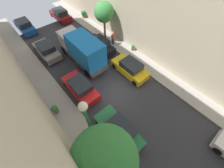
{
  "coord_description": "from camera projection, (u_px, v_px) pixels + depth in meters",
  "views": [
    {
      "loc": [
        -5.49,
        -5.62,
        11.52
      ],
      "look_at": [
        -0.03,
        0.65,
        0.5
      ],
      "focal_mm": 22.33,
      "sensor_mm": 36.0,
      "label": 1
    }
  ],
  "objects": [
    {
      "name": "potted_plant_0",
      "position": [
        84.0,
        14.0,
        21.88
      ],
      "size": [
        0.73,
        0.73,
        1.03
      ],
      "color": "brown",
      "rests_on": "sidewalk_right"
    },
    {
      "name": "street_tree_2",
      "position": [
        104.0,
        159.0,
        6.15
      ],
      "size": [
        3.1,
        3.1,
        6.04
      ],
      "color": "brown",
      "rests_on": "sidewalk_left"
    },
    {
      "name": "sidewalk_left",
      "position": [
        73.0,
        122.0,
        11.89
      ],
      "size": [
        2.0,
        44.0,
        0.15
      ],
      "primitive_type": "cube",
      "color": "gray",
      "rests_on": "ground"
    },
    {
      "name": "parked_car_right_4",
      "position": [
        60.0,
        15.0,
        21.69
      ],
      "size": [
        1.78,
        4.2,
        1.57
      ],
      "color": "maroon",
      "rests_on": "ground"
    },
    {
      "name": "parked_car_left_3",
      "position": [
        80.0,
        88.0,
        13.27
      ],
      "size": [
        1.78,
        4.2,
        1.57
      ],
      "color": "red",
      "rests_on": "ground"
    },
    {
      "name": "ground",
      "position": [
        116.0,
        91.0,
        13.92
      ],
      "size": [
        32.0,
        32.0,
        0.0
      ],
      "primitive_type": "plane",
      "color": "#2D2D33"
    },
    {
      "name": "pedestrian",
      "position": [
        113.0,
        38.0,
        17.48
      ],
      "size": [
        0.4,
        0.36,
        1.72
      ],
      "color": "#2D334C",
      "rests_on": "sidewalk_right"
    },
    {
      "name": "delivery_truck",
      "position": [
        82.0,
        49.0,
        15.05
      ],
      "size": [
        2.26,
        6.6,
        3.38
      ],
      "color": "#4C4C51",
      "rests_on": "ground"
    },
    {
      "name": "parked_car_right_2",
      "position": [
        130.0,
        68.0,
        14.81
      ],
      "size": [
        1.78,
        4.2,
        1.57
      ],
      "color": "gold",
      "rests_on": "ground"
    },
    {
      "name": "parked_car_left_5",
      "position": [
        25.0,
        26.0,
        19.75
      ],
      "size": [
        1.78,
        4.2,
        1.57
      ],
      "color": "#194799",
      "rests_on": "ground"
    },
    {
      "name": "street_tree_1",
      "position": [
        104.0,
        12.0,
        16.37
      ],
      "size": [
        2.35,
        2.35,
        4.59
      ],
      "color": "brown",
      "rests_on": "sidewalk_right"
    },
    {
      "name": "parked_car_right_3",
      "position": [
        100.0,
        45.0,
        17.19
      ],
      "size": [
        1.78,
        4.2,
        1.57
      ],
      "color": "black",
      "rests_on": "ground"
    },
    {
      "name": "lamp_post",
      "position": [
        89.0,
        124.0,
        7.48
      ],
      "size": [
        0.44,
        0.44,
        6.34
      ],
      "color": "#26723F",
      "rests_on": "sidewalk_left"
    },
    {
      "name": "parked_car_left_2",
      "position": [
        119.0,
        130.0,
        10.82
      ],
      "size": [
        1.78,
        4.2,
        1.57
      ],
      "color": "#1E6638",
      "rests_on": "ground"
    },
    {
      "name": "potted_plant_2",
      "position": [
        133.0,
        47.0,
        17.14
      ],
      "size": [
        0.42,
        0.42,
        0.79
      ],
      "color": "brown",
      "rests_on": "sidewalk_right"
    },
    {
      "name": "parked_car_left_4",
      "position": [
        47.0,
        50.0,
        16.58
      ],
      "size": [
        1.78,
        4.2,
        1.57
      ],
      "color": "gray",
      "rests_on": "ground"
    },
    {
      "name": "potted_plant_1",
      "position": [
        55.0,
        109.0,
        12.01
      ],
      "size": [
        0.57,
        0.57,
        0.89
      ],
      "color": "slate",
      "rests_on": "sidewalk_left"
    },
    {
      "name": "sidewalk_right",
      "position": [
        149.0,
        67.0,
        15.84
      ],
      "size": [
        2.0,
        44.0,
        0.15
      ],
      "primitive_type": "cube",
      "color": "gray",
      "rests_on": "ground"
    }
  ]
}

